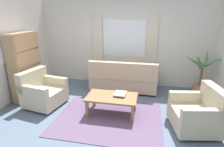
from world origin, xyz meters
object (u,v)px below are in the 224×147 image
object	(u,v)px
armchair_left	(43,92)
book_stack_on_table	(120,94)
armchair_right	(198,113)
potted_plant	(202,76)
coffee_table	(112,99)
bookshelf	(26,65)
couch	(123,79)

from	to	relation	value
armchair_left	book_stack_on_table	xyz separation A→B (m)	(1.92, 0.02, 0.11)
armchair_left	armchair_right	world-z (taller)	same
armchair_right	potted_plant	xyz separation A→B (m)	(0.45, 1.73, 0.19)
armchair_right	coffee_table	distance (m)	1.75
potted_plant	armchair_right	bearing A→B (deg)	-104.71
book_stack_on_table	bookshelf	distance (m)	2.62
armchair_left	coffee_table	world-z (taller)	armchair_left
potted_plant	bookshelf	size ratio (longest dim) A/B	0.74
book_stack_on_table	couch	bearing A→B (deg)	95.39
armchair_left	coffee_table	bearing A→B (deg)	-82.99
armchair_left	bookshelf	distance (m)	0.92
bookshelf	armchair_right	bearing A→B (deg)	80.40
armchair_right	bookshelf	bearing A→B (deg)	-110.23
armchair_left	potted_plant	world-z (taller)	potted_plant
armchair_right	armchair_left	bearing A→B (deg)	-105.61
armchair_right	bookshelf	distance (m)	4.20
book_stack_on_table	bookshelf	world-z (taller)	bookshelf
armchair_right	coffee_table	bearing A→B (deg)	-108.04
book_stack_on_table	armchair_left	bearing A→B (deg)	-179.41
armchair_right	potted_plant	bearing A→B (deg)	154.65
armchair_left	potted_plant	size ratio (longest dim) A/B	0.76
bookshelf	armchair_left	bearing A→B (deg)	58.35
couch	book_stack_on_table	xyz separation A→B (m)	(0.12, -1.28, 0.10)
armchair_left	coffee_table	distance (m)	1.74
potted_plant	bookshelf	bearing A→B (deg)	-167.23
armchair_right	potted_plant	size ratio (longest dim) A/B	0.77
couch	book_stack_on_table	size ratio (longest dim) A/B	6.08
couch	armchair_right	distance (m)	2.32
couch	book_stack_on_table	world-z (taller)	couch
armchair_right	bookshelf	world-z (taller)	bookshelf
couch	bookshelf	bearing A→B (deg)	20.45
couch	armchair_left	distance (m)	2.22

